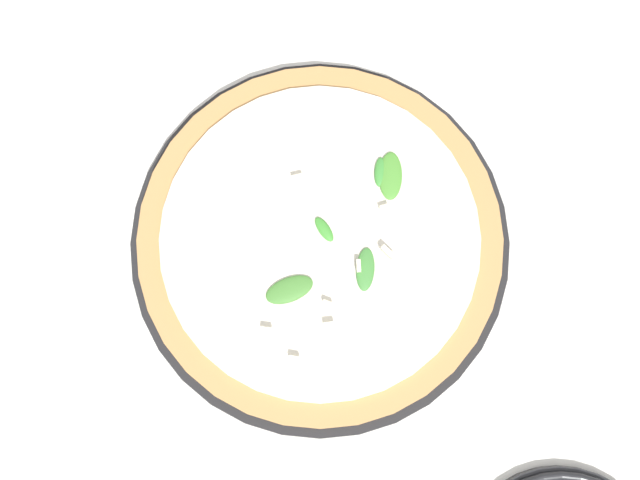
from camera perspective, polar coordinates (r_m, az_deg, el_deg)
The scene contains 2 objects.
ground_plane at distance 0.71m, azimuth -3.48°, elevation -2.02°, with size 6.00×6.00×0.00m, color silver.
pizza_arugula_main at distance 0.70m, azimuth 0.01°, elevation -0.18°, with size 0.36×0.36×0.05m.
Camera 1 is at (0.08, -0.07, 0.71)m, focal length 42.00 mm.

